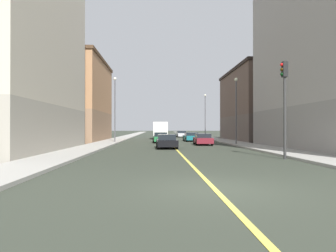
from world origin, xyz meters
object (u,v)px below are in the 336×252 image
Objects in this scene: car_green at (160,138)px; car_silver at (181,134)px; car_black at (167,142)px; car_teal at (191,137)px; traffic_light_left_near at (284,96)px; street_lamp_left_far at (205,112)px; street_lamp_left_near at (236,104)px; building_left_mid at (263,105)px; car_maroon at (203,139)px; street_lamp_right_near at (115,103)px; box_truck at (160,130)px; building_right_midblock at (71,100)px; car_white at (160,134)px.

car_silver is at bearing 78.75° from car_green.
car_black is 0.91× the size of car_teal.
street_lamp_left_far is at bearing 88.31° from traffic_light_left_near.
car_silver reaches higher than car_teal.
street_lamp_left_near is at bearing 85.96° from traffic_light_left_near.
building_left_mid is 14.90m from car_maroon.
street_lamp_right_near reaches higher than box_truck.
building_right_midblock is 3.54× the size of car_green.
car_maroon is at bearing -88.94° from car_teal.
car_green is 0.98× the size of car_maroon.
building_left_mid is 27.06m from building_right_midblock.
street_lamp_right_near is 1.70× the size of car_teal.
car_white is at bearing 104.92° from street_lamp_left_near.
traffic_light_left_near is 1.32× the size of car_silver.
street_lamp_right_near is at bearing -114.05° from box_truck.
car_white is at bearing 128.57° from building_left_mid.
box_truck is (-4.33, 17.74, 0.91)m from car_maroon.
car_maroon is at bearing 166.64° from street_lamp_left_near.
box_truck is (-7.76, 18.56, -2.88)m from street_lamp_left_near.
car_silver is 0.62× the size of box_truck.
box_truck is (-0.23, 23.14, 0.91)m from car_black.
car_black is (-7.53, -24.68, -4.06)m from street_lamp_left_far.
car_maroon is at bearing -81.37° from car_white.
box_truck is at bearing 115.82° from car_teal.
traffic_light_left_near reaches higher than car_maroon.
street_lamp_left_near is 1.59× the size of car_green.
car_maroon is (-10.20, -9.90, -4.45)m from building_left_mid.
car_maroon is at bearing -30.52° from building_right_midblock.
street_lamp_left_far is 1.62× the size of car_teal.
traffic_light_left_near is at bearing -107.21° from building_left_mid.
street_lamp_right_near is at bearing 120.31° from car_black.
street_lamp_right_near is 1.77× the size of car_maroon.
car_silver is at bearing -2.54° from car_white.
street_lamp_left_far reaches higher than car_maroon.
car_black is at bearing -105.13° from car_teal.
box_truck is (-4.36, -10.09, 0.88)m from car_silver.
building_left_mid is 2.81× the size of traffic_light_left_near.
car_green is (-14.69, -4.83, -4.45)m from building_left_mid.
traffic_light_left_near is 1.29× the size of car_green.
car_silver is (4.29, -0.19, 0.00)m from car_white.
car_silver reaches higher than car_green.
car_black is 0.96× the size of car_green.
car_green is at bearing -119.15° from street_lamp_left_far.
car_maroon is at bearing -135.84° from building_left_mid.
car_black is 1.01× the size of car_white.
car_maroon is (-2.41, 15.22, -3.09)m from traffic_light_left_near.
car_white is 0.60× the size of box_truck.
car_teal is 0.67× the size of box_truck.
traffic_light_left_near is at bearing -91.69° from street_lamp_left_far.
car_white reaches higher than car_maroon.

